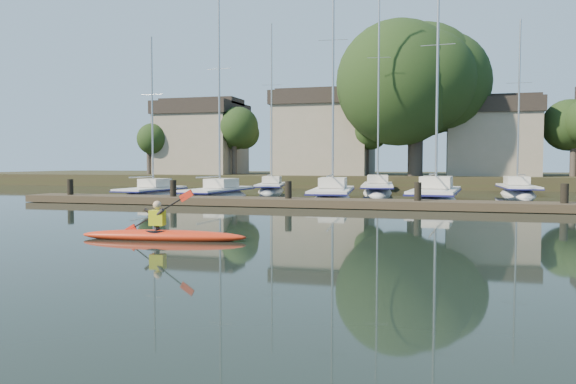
% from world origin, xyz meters
% --- Properties ---
extents(ground, '(160.00, 160.00, 0.00)m').
position_xyz_m(ground, '(0.00, 0.00, 0.00)').
color(ground, black).
rests_on(ground, ground).
extents(kayak, '(4.63, 1.16, 1.47)m').
position_xyz_m(kayak, '(-3.25, 1.91, 0.18)').
color(kayak, '#DD4A11').
rests_on(kayak, ground).
extents(dock, '(34.00, 2.00, 1.80)m').
position_xyz_m(dock, '(0.00, 14.00, 0.20)').
color(dock, '#443627').
rests_on(dock, ground).
extents(sailboat_0, '(2.23, 6.93, 10.86)m').
position_xyz_m(sailboat_0, '(-13.00, 19.07, -0.18)').
color(sailboat_0, silver).
rests_on(sailboat_0, ground).
extents(sailboat_1, '(2.41, 8.10, 13.09)m').
position_xyz_m(sailboat_1, '(-8.65, 19.09, -0.18)').
color(sailboat_1, silver).
rests_on(sailboat_1, ground).
extents(sailboat_2, '(3.10, 9.42, 15.31)m').
position_xyz_m(sailboat_2, '(-1.86, 19.21, -0.19)').
color(sailboat_2, silver).
rests_on(sailboat_2, ground).
extents(sailboat_3, '(3.06, 9.10, 14.42)m').
position_xyz_m(sailboat_3, '(3.73, 19.07, -0.21)').
color(sailboat_3, silver).
rests_on(sailboat_3, ground).
extents(sailboat_5, '(3.41, 8.27, 13.34)m').
position_xyz_m(sailboat_5, '(-7.98, 27.68, -0.17)').
color(sailboat_5, silver).
rests_on(sailboat_5, ground).
extents(sailboat_6, '(3.05, 10.20, 15.98)m').
position_xyz_m(sailboat_6, '(-0.21, 27.48, -0.19)').
color(sailboat_6, silver).
rests_on(sailboat_6, ground).
extents(sailboat_7, '(2.26, 7.88, 12.63)m').
position_xyz_m(sailboat_7, '(8.86, 27.55, -0.19)').
color(sailboat_7, silver).
rests_on(sailboat_7, ground).
extents(shore, '(90.00, 25.25, 12.75)m').
position_xyz_m(shore, '(1.61, 40.29, 3.23)').
color(shore, '#2C3118').
rests_on(shore, ground).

